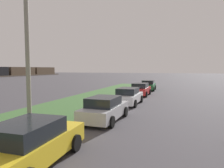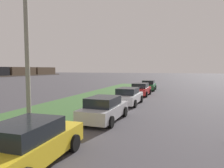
% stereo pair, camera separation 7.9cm
% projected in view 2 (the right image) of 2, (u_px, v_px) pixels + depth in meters
% --- Properties ---
extents(grass_median, '(60.00, 6.00, 0.12)m').
position_uv_depth(grass_median, '(30.00, 120.00, 12.03)').
color(grass_median, '#3D6633').
rests_on(grass_median, ground).
extents(parked_car_yellow, '(4.37, 2.15, 1.47)m').
position_uv_depth(parked_car_yellow, '(29.00, 143.00, 6.57)').
color(parked_car_yellow, gold).
rests_on(parked_car_yellow, ground).
extents(parked_car_silver, '(4.32, 2.05, 1.47)m').
position_uv_depth(parked_car_silver, '(104.00, 109.00, 12.20)').
color(parked_car_silver, '#B2B5BA').
rests_on(parked_car_silver, ground).
extents(parked_car_white, '(4.31, 2.04, 1.47)m').
position_uv_depth(parked_car_white, '(128.00, 96.00, 17.79)').
color(parked_car_white, silver).
rests_on(parked_car_white, ground).
extents(parked_car_red, '(4.31, 2.04, 1.47)m').
position_uv_depth(parked_car_red, '(141.00, 89.00, 23.69)').
color(parked_car_red, red).
rests_on(parked_car_red, ground).
extents(parked_car_green, '(4.36, 2.14, 1.47)m').
position_uv_depth(parked_car_green, '(149.00, 85.00, 29.46)').
color(parked_car_green, '#1E6B38').
rests_on(parked_car_green, ground).
extents(streetlight, '(0.66, 2.87, 7.50)m').
position_uv_depth(streetlight, '(33.00, 45.00, 10.68)').
color(streetlight, gray).
rests_on(streetlight, ground).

